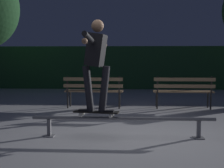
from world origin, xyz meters
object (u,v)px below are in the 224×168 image
grind_rail (123,121)px  skateboard (96,112)px  skateboarder (96,58)px  park_bench_leftmost (94,88)px  park_bench_left_center (183,89)px

grind_rail → skateboard: (-0.46, 0.00, 0.15)m
skateboard → skateboarder: bearing=-8.6°
skateboard → skateboarder: size_ratio=0.51×
skateboarder → park_bench_leftmost: bearing=97.4°
skateboard → skateboarder: 0.94m
park_bench_leftmost → park_bench_left_center: size_ratio=1.00×
park_bench_leftmost → park_bench_left_center: (2.43, 0.00, 0.00)m
park_bench_left_center → skateboard: bearing=-123.8°
grind_rail → park_bench_leftmost: bearing=105.6°
skateboard → park_bench_left_center: 3.66m
grind_rail → skateboarder: bearing=-179.9°
skateboarder → skateboard: bearing=171.4°
skateboard → skateboarder: (0.00, -0.00, 0.94)m
grind_rail → skateboarder: 1.18m
skateboard → park_bench_leftmost: park_bench_leftmost is taller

